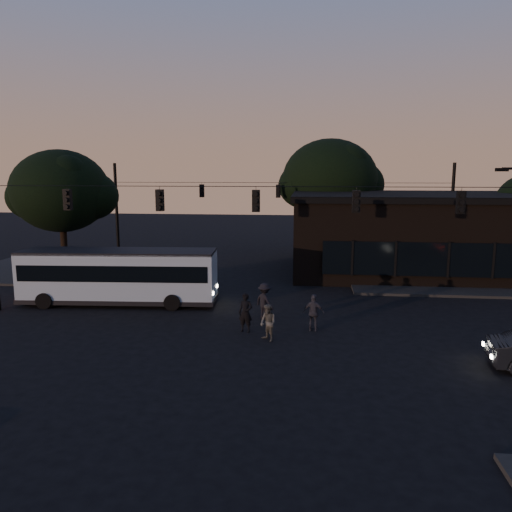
# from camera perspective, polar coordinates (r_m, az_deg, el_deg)

# --- Properties ---
(ground) EXTENTS (120.00, 120.00, 0.00)m
(ground) POSITION_cam_1_polar(r_m,az_deg,el_deg) (20.05, -1.25, -10.43)
(ground) COLOR black
(ground) RESTS_ON ground
(sidewalk_far_right) EXTENTS (14.00, 10.00, 0.15)m
(sidewalk_far_right) POSITION_cam_1_polar(r_m,az_deg,el_deg) (34.71, 22.02, -2.34)
(sidewalk_far_right) COLOR black
(sidewalk_far_right) RESTS_ON ground
(sidewalk_far_left) EXTENTS (14.00, 10.00, 0.15)m
(sidewalk_far_left) POSITION_cam_1_polar(r_m,az_deg,el_deg) (37.21, -20.20, -1.46)
(sidewalk_far_left) COLOR black
(sidewalk_far_left) RESTS_ON ground
(building) EXTENTS (15.40, 10.41, 5.40)m
(building) POSITION_cam_1_polar(r_m,az_deg,el_deg) (35.50, 16.77, 2.52)
(building) COLOR black
(building) RESTS_ON ground
(tree_behind) EXTENTS (7.60, 7.60, 9.43)m
(tree_behind) POSITION_cam_1_polar(r_m,az_deg,el_deg) (40.70, 8.45, 8.62)
(tree_behind) COLOR black
(tree_behind) RESTS_ON ground
(tree_left) EXTENTS (6.40, 6.40, 8.30)m
(tree_left) POSITION_cam_1_polar(r_m,az_deg,el_deg) (35.71, -21.43, 6.91)
(tree_left) COLOR black
(tree_left) RESTS_ON ground
(signal_rig_near) EXTENTS (26.24, 0.30, 7.50)m
(signal_rig_near) POSITION_cam_1_polar(r_m,az_deg,el_deg) (22.93, 0.00, 3.57)
(signal_rig_near) COLOR black
(signal_rig_near) RESTS_ON ground
(signal_rig_far) EXTENTS (26.24, 0.30, 7.50)m
(signal_rig_far) POSITION_cam_1_polar(r_m,az_deg,el_deg) (38.84, 2.55, 5.73)
(signal_rig_far) COLOR black
(signal_rig_far) RESTS_ON ground
(bus) EXTENTS (10.28, 2.99, 2.86)m
(bus) POSITION_cam_1_polar(r_m,az_deg,el_deg) (26.93, -15.43, -1.99)
(bus) COLOR #91A8B9
(bus) RESTS_ON ground
(pedestrian_a) EXTENTS (0.71, 0.56, 1.73)m
(pedestrian_a) POSITION_cam_1_polar(r_m,az_deg,el_deg) (21.65, -1.20, -6.48)
(pedestrian_a) COLOR black
(pedestrian_a) RESTS_ON ground
(pedestrian_b) EXTENTS (0.93, 0.94, 1.53)m
(pedestrian_b) POSITION_cam_1_polar(r_m,az_deg,el_deg) (20.58, 1.38, -7.64)
(pedestrian_b) COLOR #494A43
(pedestrian_b) RESTS_ON ground
(pedestrian_c) EXTENTS (1.03, 0.62, 1.63)m
(pedestrian_c) POSITION_cam_1_polar(r_m,az_deg,el_deg) (21.95, 6.63, -6.45)
(pedestrian_c) COLOR #2A2A33
(pedestrian_c) RESTS_ON ground
(pedestrian_d) EXTENTS (1.24, 1.24, 1.73)m
(pedestrian_d) POSITION_cam_1_polar(r_m,az_deg,el_deg) (23.49, 1.00, -5.18)
(pedestrian_d) COLOR black
(pedestrian_d) RESTS_ON ground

